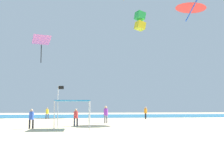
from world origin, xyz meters
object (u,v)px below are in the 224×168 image
person_far_shore (106,113)px  kite_delta_red (191,6)px  person_near_tent (31,117)px  banner_flag (59,101)px  kite_box_green (140,21)px  person_leftmost (76,116)px  canopy_tent (73,102)px  person_rightmost (146,112)px  kite_diamond_pink (41,41)px  person_central (47,112)px

person_far_shore → kite_delta_red: size_ratio=0.41×
person_near_tent → banner_flag: size_ratio=0.40×
person_near_tent → kite_box_green: bearing=-155.7°
person_leftmost → canopy_tent: bearing=-120.1°
person_rightmost → kite_diamond_pink: (-16.42, 8.66, 12.25)m
kite_box_green → person_leftmost: bearing=133.5°
canopy_tent → banner_flag: (-1.71, 6.54, 0.21)m
person_near_tent → kite_delta_red: bearing=165.0°
kite_box_green → canopy_tent: bearing=136.2°
person_central → kite_diamond_pink: bearing=97.8°
kite_delta_red → person_far_shore: bearing=108.8°
person_leftmost → person_central: person_central is taller
person_rightmost → kite_diamond_pink: bearing=63.6°
person_far_shore → kite_box_green: kite_box_green is taller
person_near_tent → person_far_shore: (6.64, 6.22, 0.15)m
person_central → banner_flag: size_ratio=0.42×
banner_flag → kite_delta_red: 18.31m
person_near_tent → person_rightmost: person_rightmost is taller
person_central → banner_flag: 11.52m
person_leftmost → kite_diamond_pink: size_ratio=0.35×
kite_diamond_pink → person_far_shore: bearing=102.4°
person_leftmost → person_central: (-4.46, 14.58, 0.04)m
person_rightmost → kite_delta_red: size_ratio=0.39×
banner_flag → person_near_tent: bearing=-106.1°
person_near_tent → kite_delta_red: kite_delta_red is taller
person_leftmost → banner_flag: 4.18m
person_leftmost → kite_box_green: (10.96, 21.35, 16.53)m
kite_box_green → person_rightmost: bearing=152.4°
person_rightmost → person_near_tent: bearing=140.5°
person_central → kite_delta_red: kite_delta_red is taller
person_far_shore → kite_delta_red: kite_delta_red is taller
banner_flag → kite_delta_red: size_ratio=0.88×
person_far_shore → kite_diamond_pink: kite_diamond_pink is taller
person_leftmost → kite_box_green: 29.14m
canopy_tent → kite_delta_red: size_ratio=0.62×
banner_flag → kite_box_green: (12.84, 17.90, 15.11)m
person_central → person_rightmost: person_rightmost is taller
person_central → banner_flag: banner_flag is taller
person_central → kite_box_green: size_ratio=0.48×
person_near_tent → person_far_shore: 9.10m
canopy_tent → person_central: bearing=103.6°
banner_flag → kite_delta_red: bearing=0.0°
person_far_shore → kite_delta_red: 15.60m
person_far_shore → kite_box_green: (7.85, 17.36, 16.38)m
canopy_tent → person_far_shore: (3.28, 7.08, -1.06)m
person_far_shore → canopy_tent: bearing=21.2°
person_near_tent → kite_box_green: size_ratio=0.46×
kite_diamond_pink → kite_box_green: size_ratio=1.32×
person_near_tent → kite_box_green: 32.23m
person_leftmost → person_central: bearing=80.0°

